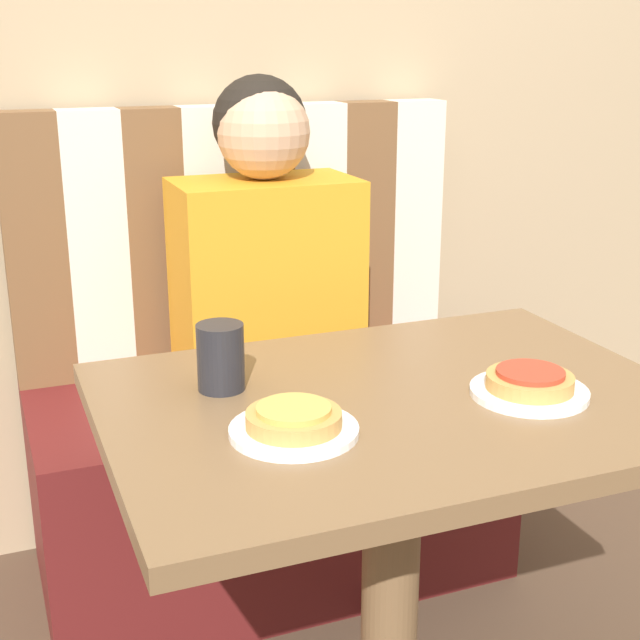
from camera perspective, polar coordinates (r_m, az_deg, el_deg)
name	(u,v)px	position (r m, az deg, el deg)	size (l,w,h in m)	color
wall_back	(220,26)	(2.27, -6.42, 18.21)	(7.00, 0.05, 2.60)	tan
booth_seat	(270,478)	(2.21, -3.22, -10.09)	(1.10, 0.54, 0.49)	#5B1919
booth_backrest	(237,236)	(2.23, -5.30, 5.40)	(1.10, 0.09, 0.63)	brown
dining_table	(394,453)	(1.49, 4.75, -8.48)	(0.94, 0.69, 0.72)	brown
person	(265,245)	(2.01, -3.53, 4.82)	(0.40, 0.25, 0.71)	orange
plate_left	(294,431)	(1.31, -1.68, -7.09)	(0.19, 0.19, 0.01)	white
plate_right	(529,392)	(1.48, 13.23, -4.51)	(0.19, 0.19, 0.01)	white
pizza_left	(294,418)	(1.30, -1.69, -6.27)	(0.14, 0.14, 0.03)	#C68E47
pizza_right	(530,380)	(1.48, 13.29, -3.77)	(0.14, 0.14, 0.03)	#C68E47
drinking_cup	(221,357)	(1.46, -6.37, -2.37)	(0.08, 0.08, 0.11)	#232328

